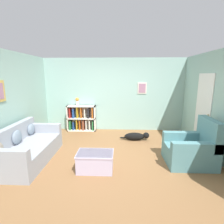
{
  "coord_description": "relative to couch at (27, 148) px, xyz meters",
  "views": [
    {
      "loc": [
        0.18,
        -4.09,
        2.0
      ],
      "look_at": [
        0.0,
        0.4,
        1.05
      ],
      "focal_mm": 28.0,
      "sensor_mm": 36.0,
      "label": 1
    }
  ],
  "objects": [
    {
      "name": "wall_right",
      "position": [
        4.54,
        0.34,
        0.99
      ],
      "size": [
        0.16,
        5.0,
        2.6
      ],
      "color": "#93BCB2",
      "rests_on": "ground_plane"
    },
    {
      "name": "couch",
      "position": [
        0.0,
        0.0,
        0.0
      ],
      "size": [
        0.93,
        1.92,
        0.84
      ],
      "color": "#9399A3",
      "rests_on": "ground_plane"
    },
    {
      "name": "ground_plane",
      "position": [
        1.99,
        0.32,
        -0.3
      ],
      "size": [
        14.0,
        14.0,
        0.0
      ],
      "primitive_type": "plane",
      "color": "brown"
    },
    {
      "name": "bookshelf",
      "position": [
        0.82,
        2.37,
        0.14
      ],
      "size": [
        1.03,
        0.3,
        0.93
      ],
      "color": "silver",
      "rests_on": "ground_plane"
    },
    {
      "name": "wall_left",
      "position": [
        -0.56,
        0.32,
        1.0
      ],
      "size": [
        0.13,
        5.0,
        2.6
      ],
      "color": "#93BCB2",
      "rests_on": "ground_plane"
    },
    {
      "name": "recliner_chair",
      "position": [
        3.86,
        0.03,
        0.05
      ],
      "size": [
        1.02,
        0.88,
        1.06
      ],
      "color": "slate",
      "rests_on": "ground_plane"
    },
    {
      "name": "coffee_table",
      "position": [
        1.68,
        -0.37,
        -0.09
      ],
      "size": [
        0.77,
        0.49,
        0.4
      ],
      "color": "#BCB2D1",
      "rests_on": "ground_plane"
    },
    {
      "name": "wall_back",
      "position": [
        2.0,
        2.57,
        1.0
      ],
      "size": [
        5.6,
        0.13,
        2.6
      ],
      "color": "#93BCB2",
      "rests_on": "ground_plane"
    },
    {
      "name": "dog",
      "position": [
        2.72,
        1.43,
        -0.17
      ],
      "size": [
        0.92,
        0.22,
        0.26
      ],
      "color": "black",
      "rests_on": "ground_plane"
    },
    {
      "name": "vase",
      "position": [
        0.68,
        2.35,
        0.79
      ],
      "size": [
        0.13,
        0.13,
        0.29
      ],
      "color": "silver",
      "rests_on": "bookshelf"
    }
  ]
}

